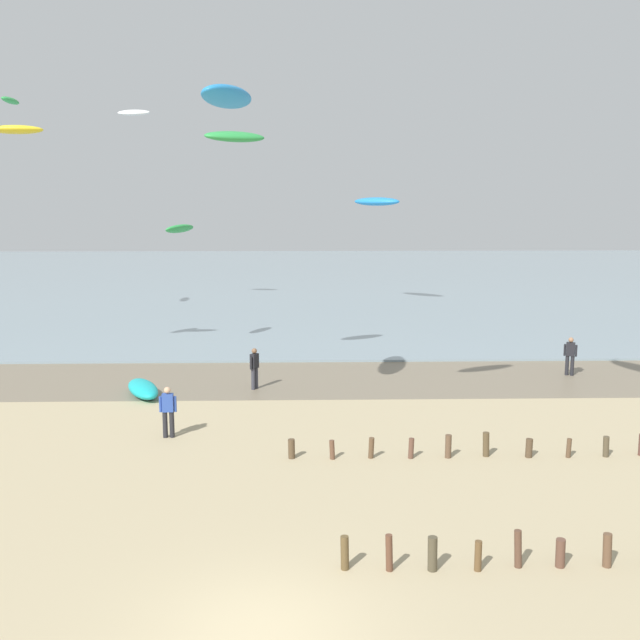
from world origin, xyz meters
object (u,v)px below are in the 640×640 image
object	(u,v)px
kite_aloft_5	(227,97)
kite_aloft_6	(180,229)
kite_aloft_8	(235,137)
kite_aloft_11	(134,113)
person_by_waterline	(570,355)
kite_aloft_1	(377,202)
grounded_kite	(143,389)
person_left_flank	(168,410)
person_right_flank	(255,367)
kite_aloft_10	(16,130)
kite_aloft_0	(10,101)

from	to	relation	value
kite_aloft_5	kite_aloft_6	bearing A→B (deg)	30.78
kite_aloft_8	kite_aloft_11	world-z (taller)	kite_aloft_11
person_by_waterline	kite_aloft_5	bearing A→B (deg)	-152.79
kite_aloft_5	kite_aloft_8	size ratio (longest dim) A/B	1.32
kite_aloft_1	kite_aloft_11	bearing A→B (deg)	42.56
person_by_waterline	grounded_kite	distance (m)	18.39
person_left_flank	grounded_kite	xyz separation A→B (m)	(-1.92, 5.20, -0.63)
kite_aloft_1	kite_aloft_6	distance (m)	18.32
kite_aloft_6	kite_aloft_8	bearing A→B (deg)	-123.22
person_right_flank	kite_aloft_5	world-z (taller)	kite_aloft_5
person_by_waterline	kite_aloft_11	distance (m)	31.90
kite_aloft_1	kite_aloft_8	world-z (taller)	kite_aloft_8
kite_aloft_8	kite_aloft_10	size ratio (longest dim) A/B	1.15
person_right_flank	grounded_kite	size ratio (longest dim) A/B	0.60
kite_aloft_10	kite_aloft_11	size ratio (longest dim) A/B	1.05
person_left_flank	kite_aloft_6	xyz separation A→B (m)	(-1.67, 13.84, 5.30)
grounded_kite	kite_aloft_11	bearing A→B (deg)	-12.00
grounded_kite	kite_aloft_5	world-z (taller)	kite_aloft_5
person_by_waterline	kite_aloft_10	bearing A→B (deg)	175.49
person_left_flank	kite_aloft_1	distance (m)	30.52
person_right_flank	kite_aloft_5	xyz separation A→B (m)	(-0.39, -5.29, 10.03)
person_by_waterline	kite_aloft_11	size ratio (longest dim) A/B	0.77
person_left_flank	kite_aloft_0	distance (m)	27.24
kite_aloft_11	kite_aloft_6	bearing A→B (deg)	-59.69
grounded_kite	person_by_waterline	bearing A→B (deg)	-104.83
kite_aloft_0	kite_aloft_1	world-z (taller)	kite_aloft_0
grounded_kite	kite_aloft_1	size ratio (longest dim) A/B	0.79
person_left_flank	kite_aloft_8	size ratio (longest dim) A/B	0.64
person_left_flank	kite_aloft_11	distance (m)	30.21
kite_aloft_8	kite_aloft_11	bearing A→B (deg)	-93.86
grounded_kite	kite_aloft_0	bearing A→B (deg)	9.25
person_by_waterline	kite_aloft_6	bearing A→B (deg)	162.27
kite_aloft_0	kite_aloft_6	xyz separation A→B (m)	(10.60, -7.14, -7.00)
kite_aloft_1	kite_aloft_5	bearing A→B (deg)	112.20
kite_aloft_6	kite_aloft_11	world-z (taller)	kite_aloft_11
person_by_waterline	person_right_flank	size ratio (longest dim) A/B	1.00
kite_aloft_1	kite_aloft_5	xyz separation A→B (m)	(-7.55, -27.38, 3.52)
person_right_flank	grounded_kite	world-z (taller)	person_right_flank
grounded_kite	kite_aloft_0	distance (m)	22.88
person_right_flank	kite_aloft_10	distance (m)	14.85
person_left_flank	kite_aloft_5	world-z (taller)	kite_aloft_5
person_by_waterline	kite_aloft_0	xyz separation A→B (m)	(-28.49, 12.85, 12.30)
person_by_waterline	kite_aloft_11	xyz separation A→B (m)	(-22.74, 18.71, 12.26)
person_right_flank	grounded_kite	xyz separation A→B (m)	(-4.37, -0.94, -0.63)
kite_aloft_0	kite_aloft_11	bearing A→B (deg)	133.66
person_by_waterline	kite_aloft_6	xyz separation A→B (m)	(-17.89, 5.72, 5.30)
kite_aloft_10	person_by_waterline	bearing A→B (deg)	170.35
kite_aloft_1	kite_aloft_8	xyz separation A→B (m)	(-7.96, -20.12, 2.84)
kite_aloft_5	kite_aloft_8	xyz separation A→B (m)	(-0.41, 7.26, -0.69)
grounded_kite	kite_aloft_10	size ratio (longest dim) A/B	1.22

